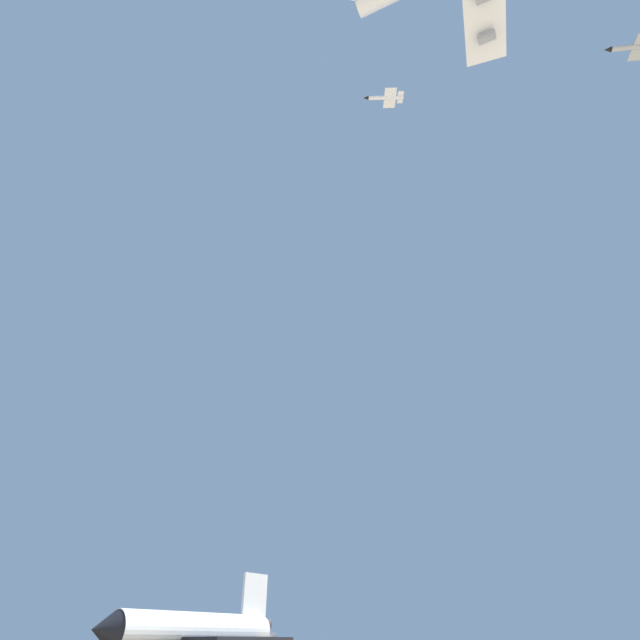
# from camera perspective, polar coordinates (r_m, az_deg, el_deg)

# --- Properties ---
(space_shuttle) EXTENTS (38.63, 27.56, 15.80)m
(space_shuttle) POSITION_cam_1_polar(r_m,az_deg,el_deg) (105.01, -14.84, -32.19)
(space_shuttle) COLOR white
(space_shuttle) RESTS_ON ground
(chase_jet_lead) EXTENTS (13.11, 12.55, 4.00)m
(chase_jet_lead) POSITION_cam_1_polar(r_m,az_deg,el_deg) (183.07, 33.31, 25.51)
(chase_jet_lead) COLOR #999EA3
(chase_jet_left_wing) EXTENTS (13.79, 11.67, 4.00)m
(chase_jet_left_wing) POSITION_cam_1_polar(r_m,az_deg,el_deg) (199.54, 7.81, 24.72)
(chase_jet_left_wing) COLOR silver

